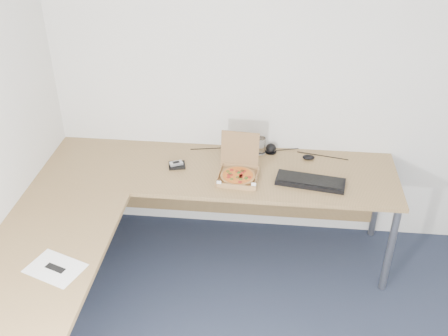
# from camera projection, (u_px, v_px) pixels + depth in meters

# --- Properties ---
(room_shell) EXTENTS (3.50, 3.50, 2.50)m
(room_shell) POSITION_uv_depth(u_px,v_px,m) (299.00, 248.00, 2.22)
(room_shell) COLOR silver
(room_shell) RESTS_ON ground
(desk) EXTENTS (2.50, 2.20, 0.73)m
(desk) POSITION_uv_depth(u_px,v_px,m) (162.00, 205.00, 3.40)
(desk) COLOR olive
(desk) RESTS_ON ground
(pizza_box) EXTENTS (0.27, 0.31, 0.27)m
(pizza_box) POSITION_uv_depth(u_px,v_px,m) (238.00, 173.00, 3.61)
(pizza_box) COLOR #9C7244
(pizza_box) RESTS_ON desk
(drinking_glass) EXTENTS (0.07, 0.07, 0.13)m
(drinking_glass) POSITION_uv_depth(u_px,v_px,m) (261.00, 146.00, 3.88)
(drinking_glass) COLOR silver
(drinking_glass) RESTS_ON desk
(keyboard) EXTENTS (0.48, 0.24, 0.03)m
(keyboard) POSITION_uv_depth(u_px,v_px,m) (310.00, 182.00, 3.56)
(keyboard) COLOR black
(keyboard) RESTS_ON desk
(mouse) EXTENTS (0.10, 0.07, 0.03)m
(mouse) POSITION_uv_depth(u_px,v_px,m) (308.00, 157.00, 3.83)
(mouse) COLOR black
(mouse) RESTS_ON desk
(wallet) EXTENTS (0.13, 0.12, 0.02)m
(wallet) POSITION_uv_depth(u_px,v_px,m) (177.00, 165.00, 3.75)
(wallet) COLOR black
(wallet) RESTS_ON desk
(phone) EXTENTS (0.10, 0.08, 0.02)m
(phone) POSITION_uv_depth(u_px,v_px,m) (176.00, 163.00, 3.73)
(phone) COLOR #B2B5BA
(phone) RESTS_ON wallet
(paper_sheet) EXTENTS (0.35, 0.30, 0.00)m
(paper_sheet) POSITION_uv_depth(u_px,v_px,m) (55.00, 268.00, 2.87)
(paper_sheet) COLOR white
(paper_sheet) RESTS_ON desk
(dome_speaker) EXTENTS (0.09, 0.09, 0.07)m
(dome_speaker) POSITION_uv_depth(u_px,v_px,m) (271.00, 148.00, 3.90)
(dome_speaker) COLOR black
(dome_speaker) RESTS_ON desk
(cable_bundle) EXTENTS (0.56, 0.12, 0.01)m
(cable_bundle) POSITION_uv_depth(u_px,v_px,m) (265.00, 151.00, 3.93)
(cable_bundle) COLOR black
(cable_bundle) RESTS_ON desk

